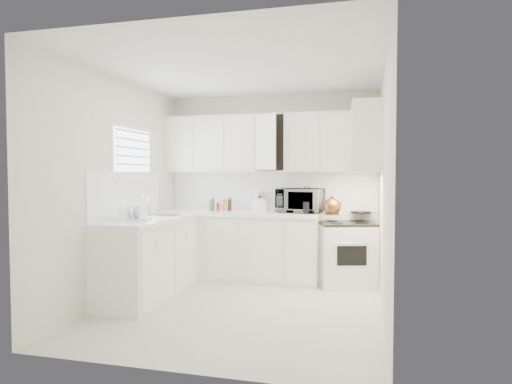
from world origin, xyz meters
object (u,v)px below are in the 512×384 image
(stove, at_px, (346,245))
(tea_kettle, at_px, (332,205))
(utensil_crock, at_px, (307,199))
(rice_cooker, at_px, (260,204))
(dish_rack, at_px, (132,211))
(microwave, at_px, (300,198))

(stove, height_order, tea_kettle, tea_kettle)
(tea_kettle, bearing_deg, utensil_crock, -170.19)
(rice_cooker, relative_size, dish_rack, 0.59)
(rice_cooker, distance_m, utensil_crock, 0.68)
(tea_kettle, relative_size, utensil_crock, 0.74)
(stove, distance_m, utensil_crock, 0.80)
(tea_kettle, distance_m, utensil_crock, 0.34)
(stove, relative_size, microwave, 1.80)
(stove, relative_size, tea_kettle, 3.81)
(utensil_crock, bearing_deg, tea_kettle, -3.95)
(rice_cooker, bearing_deg, tea_kettle, 11.65)
(stove, distance_m, tea_kettle, 0.59)
(stove, height_order, utensil_crock, utensil_crock)
(dish_rack, bearing_deg, microwave, 29.57)
(stove, bearing_deg, tea_kettle, -154.18)
(microwave, bearing_deg, dish_rack, -129.72)
(microwave, bearing_deg, utensil_crock, -47.92)
(stove, relative_size, dish_rack, 2.81)
(stove, distance_m, rice_cooker, 1.29)
(tea_kettle, distance_m, dish_rack, 2.48)
(stove, xyz_separation_m, dish_rack, (-2.31, -1.43, 0.52))
(microwave, relative_size, utensil_crock, 1.57)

